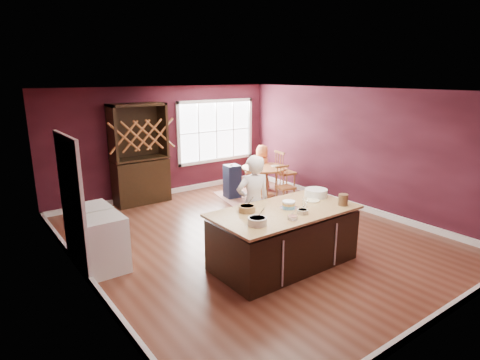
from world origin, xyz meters
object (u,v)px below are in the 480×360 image
baker (253,203)px  layer_cake (289,205)px  chair_north (254,170)px  hutch (140,154)px  high_chair (232,181)px  dining_table (264,175)px  washer (105,244)px  kitchen_island (284,238)px  chair_south (286,186)px  chair_east (285,171)px  dryer (92,232)px  toddler (231,166)px  seated_woman (262,168)px

baker → layer_cake: size_ratio=5.87×
chair_north → hutch: 3.08m
hutch → high_chair: bearing=-25.8°
dining_table → hutch: bearing=153.6°
layer_cake → washer: layer_cake is taller
kitchen_island → chair_south: (2.13, 2.26, 0.02)m
baker → chair_east: baker is taller
kitchen_island → chair_east: (2.89, 3.10, 0.10)m
chair_east → dryer: chair_east is taller
hutch → dryer: 3.04m
toddler → chair_south: bearing=-57.8°
washer → dryer: (0.00, 0.64, 0.00)m
chair_south → chair_north: size_ratio=0.92×
chair_east → high_chair: bearing=85.0°
kitchen_island → layer_cake: layer_cake is taller
chair_north → baker: bearing=13.6°
high_chair → chair_north: bearing=29.3°
kitchen_island → washer: kitchen_island is taller
dining_table → baker: (-2.19, -2.33, 0.31)m
toddler → washer: 4.27m
chair_north → dryer: chair_north is taller
chair_north → toddler: size_ratio=3.80×
layer_cake → washer: bearing=149.9°
baker → hutch: size_ratio=0.72×
kitchen_island → chair_north: 4.55m
layer_cake → chair_north: (2.33, 3.83, -0.48)m
layer_cake → chair_south: bearing=47.9°
layer_cake → hutch: size_ratio=0.12×
hutch → dryer: size_ratio=2.63×
high_chair → kitchen_island: bearing=-105.1°
kitchen_island → seated_woman: size_ratio=1.93×
dining_table → baker: 3.21m
baker → dryer: baker is taller
chair_north → high_chair: (-1.00, -0.40, -0.06)m
kitchen_island → seated_woman: bearing=55.2°
high_chair → dryer: size_ratio=0.96×
seated_woman → hutch: hutch is taller
dining_table → chair_south: 0.81m
chair_south → dining_table: bearing=97.3°
high_chair → hutch: bearing=161.7°
dryer → baker: bearing=-30.2°
chair_south → chair_north: (0.30, 1.58, 0.04)m
chair_east → baker: bearing=137.1°
seated_woman → toddler: size_ratio=4.65×
hutch → kitchen_island: bearing=-83.2°
hutch → baker: bearing=-82.5°
chair_south → high_chair: size_ratio=1.06×
layer_cake → hutch: bearing=98.2°
chair_north → chair_east: bearing=84.0°
dining_table → dryer: dryer is taller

